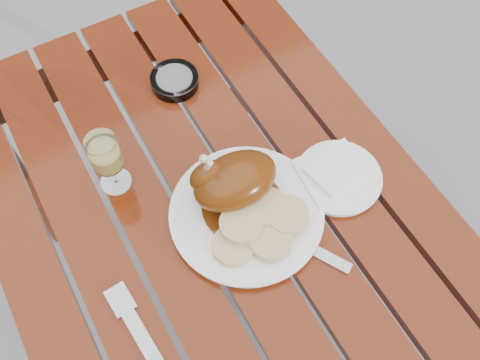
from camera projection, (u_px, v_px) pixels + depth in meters
name	position (u px, v px, depth m)	size (l,w,h in m)	color
ground	(229.00, 324.00, 1.66)	(60.00, 60.00, 0.00)	slate
table	(226.00, 285.00, 1.33)	(0.80, 1.20, 0.75)	maroon
dinner_plate	(247.00, 214.00, 1.00)	(0.29, 0.29, 0.02)	white
roast_duck	(232.00, 181.00, 0.98)	(0.17, 0.16, 0.12)	#4E2208
bread_dumplings	(260.00, 226.00, 0.96)	(0.19, 0.13, 0.03)	tan
wine_glass	(108.00, 163.00, 0.99)	(0.06, 0.06, 0.14)	#D7CB61
side_plate	(339.00, 178.00, 1.05)	(0.17, 0.17, 0.01)	white
napkin	(332.00, 173.00, 1.04)	(0.12, 0.12, 0.01)	white
ashtray	(175.00, 81.00, 1.16)	(0.10, 0.10, 0.03)	#B2B7BC
fork	(145.00, 343.00, 0.89)	(0.02, 0.20, 0.01)	gray
knife	(295.00, 241.00, 0.98)	(0.02, 0.22, 0.01)	gray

